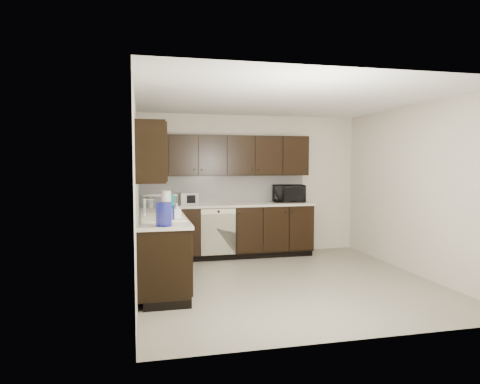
# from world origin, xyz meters

# --- Properties ---
(floor) EXTENTS (4.00, 4.00, 0.00)m
(floor) POSITION_xyz_m (0.00, 0.00, 0.00)
(floor) COLOR gray
(floor) RESTS_ON ground
(ceiling) EXTENTS (4.00, 4.00, 0.00)m
(ceiling) POSITION_xyz_m (0.00, 0.00, 2.50)
(ceiling) COLOR white
(ceiling) RESTS_ON wall_back
(wall_back) EXTENTS (4.00, 0.02, 2.50)m
(wall_back) POSITION_xyz_m (0.00, 2.00, 1.25)
(wall_back) COLOR beige
(wall_back) RESTS_ON floor
(wall_left) EXTENTS (0.02, 4.00, 2.50)m
(wall_left) POSITION_xyz_m (-2.00, 0.00, 1.25)
(wall_left) COLOR beige
(wall_left) RESTS_ON floor
(wall_right) EXTENTS (0.02, 4.00, 2.50)m
(wall_right) POSITION_xyz_m (2.00, 0.00, 1.25)
(wall_right) COLOR beige
(wall_right) RESTS_ON floor
(wall_front) EXTENTS (4.00, 0.02, 2.50)m
(wall_front) POSITION_xyz_m (0.00, -2.00, 1.25)
(wall_front) COLOR beige
(wall_front) RESTS_ON floor
(lower_cabinets) EXTENTS (3.00, 2.80, 0.90)m
(lower_cabinets) POSITION_xyz_m (-1.01, 1.11, 0.41)
(lower_cabinets) COLOR black
(lower_cabinets) RESTS_ON floor
(countertop) EXTENTS (3.03, 2.83, 0.04)m
(countertop) POSITION_xyz_m (-1.01, 1.11, 0.92)
(countertop) COLOR beige
(countertop) RESTS_ON lower_cabinets
(backsplash) EXTENTS (3.00, 2.80, 0.48)m
(backsplash) POSITION_xyz_m (-1.22, 1.32, 1.18)
(backsplash) COLOR white
(backsplash) RESTS_ON countertop
(upper_cabinets) EXTENTS (3.00, 2.80, 0.70)m
(upper_cabinets) POSITION_xyz_m (-1.10, 1.20, 1.77)
(upper_cabinets) COLOR black
(upper_cabinets) RESTS_ON wall_back
(dishwasher) EXTENTS (0.58, 0.04, 0.78)m
(dishwasher) POSITION_xyz_m (-0.70, 1.41, 0.55)
(dishwasher) COLOR beige
(dishwasher) RESTS_ON lower_cabinets
(sink) EXTENTS (0.54, 0.82, 0.42)m
(sink) POSITION_xyz_m (-1.68, -0.01, 0.88)
(sink) COLOR beige
(sink) RESTS_ON countertop
(microwave) EXTENTS (0.62, 0.47, 0.31)m
(microwave) POSITION_xyz_m (0.65, 1.75, 1.09)
(microwave) COLOR black
(microwave) RESTS_ON countertop
(soap_bottle_a) EXTENTS (0.10, 0.10, 0.20)m
(soap_bottle_a) POSITION_xyz_m (-1.51, -0.15, 1.04)
(soap_bottle_a) COLOR gray
(soap_bottle_a) RESTS_ON countertop
(soap_bottle_b) EXTENTS (0.08, 0.08, 0.21)m
(soap_bottle_b) POSITION_xyz_m (-1.80, 1.25, 1.04)
(soap_bottle_b) COLOR gray
(soap_bottle_b) RESTS_ON countertop
(toaster_oven) EXTENTS (0.38, 0.33, 0.20)m
(toaster_oven) POSITION_xyz_m (-1.19, 1.68, 1.04)
(toaster_oven) COLOR #BABBBD
(toaster_oven) RESTS_ON countertop
(storage_bin) EXTENTS (0.60, 0.51, 0.20)m
(storage_bin) POSITION_xyz_m (-1.66, 1.35, 1.04)
(storage_bin) COLOR silver
(storage_bin) RESTS_ON countertop
(blue_pitcher) EXTENTS (0.19, 0.19, 0.26)m
(blue_pitcher) POSITION_xyz_m (-1.70, -0.70, 1.07)
(blue_pitcher) COLOR navy
(blue_pitcher) RESTS_ON countertop
(teal_tumbler) EXTENTS (0.12, 0.12, 0.22)m
(teal_tumbler) POSITION_xyz_m (-1.49, 1.12, 1.05)
(teal_tumbler) COLOR #0C897D
(teal_tumbler) RESTS_ON countertop
(paper_towel_roll) EXTENTS (0.17, 0.17, 0.31)m
(paper_towel_roll) POSITION_xyz_m (-1.60, 0.63, 1.09)
(paper_towel_roll) COLOR silver
(paper_towel_roll) RESTS_ON countertop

